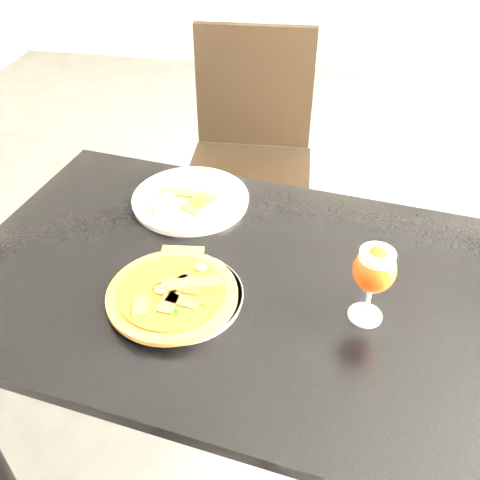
% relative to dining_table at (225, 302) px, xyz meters
% --- Properties ---
extents(ground, '(6.00, 6.00, 0.00)m').
position_rel_dining_table_xyz_m(ground, '(0.20, 0.22, -0.66)').
color(ground, '#525254').
rests_on(ground, ground).
extents(dining_table, '(1.30, 0.96, 0.75)m').
position_rel_dining_table_xyz_m(dining_table, '(0.00, 0.00, 0.00)').
color(dining_table, black).
rests_on(dining_table, ground).
extents(chair_far, '(0.48, 0.48, 0.99)m').
position_rel_dining_table_xyz_m(chair_far, '(-0.08, 0.87, -0.11)').
color(chair_far, black).
rests_on(chair_far, ground).
extents(plate_main, '(0.28, 0.28, 0.01)m').
position_rel_dining_table_xyz_m(plate_main, '(-0.08, -0.09, 0.10)').
color(plate_main, white).
rests_on(plate_main, dining_table).
extents(pizza, '(0.28, 0.28, 0.03)m').
position_rel_dining_table_xyz_m(pizza, '(-0.09, -0.10, 0.11)').
color(pizza, olive).
rests_on(pizza, plate_main).
extents(plate_second, '(0.38, 0.38, 0.02)m').
position_rel_dining_table_xyz_m(plate_second, '(-0.14, 0.26, 0.10)').
color(plate_second, white).
rests_on(plate_second, dining_table).
extents(crust_scraps, '(0.16, 0.11, 0.01)m').
position_rel_dining_table_xyz_m(crust_scraps, '(-0.13, 0.25, 0.11)').
color(crust_scraps, olive).
rests_on(crust_scraps, plate_second).
extents(loose_crust, '(0.10, 0.03, 0.01)m').
position_rel_dining_table_xyz_m(loose_crust, '(-0.11, 0.06, 0.09)').
color(loose_crust, olive).
rests_on(loose_crust, dining_table).
extents(sauce_cup, '(0.06, 0.06, 0.04)m').
position_rel_dining_table_xyz_m(sauce_cup, '(-0.20, 0.20, 0.11)').
color(sauce_cup, beige).
rests_on(sauce_cup, dining_table).
extents(beer_glass, '(0.08, 0.08, 0.18)m').
position_rel_dining_table_xyz_m(beer_glass, '(0.31, -0.08, 0.22)').
color(beer_glass, silver).
rests_on(beer_glass, dining_table).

